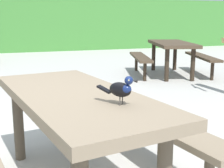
# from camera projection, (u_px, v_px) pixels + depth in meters

# --- Properties ---
(hedge_wall) EXTENTS (28.00, 1.90, 2.03)m
(hedge_wall) POSITION_uv_depth(u_px,v_px,m) (6.00, 25.00, 12.11)
(hedge_wall) COLOR #428438
(hedge_wall) RESTS_ON ground
(picnic_table_foreground) EXTENTS (1.94, 1.96, 0.74)m
(picnic_table_foreground) POSITION_uv_depth(u_px,v_px,m) (75.00, 117.00, 2.25)
(picnic_table_foreground) COLOR #84725B
(picnic_table_foreground) RESTS_ON ground
(bird_grackle) EXTENTS (0.19, 0.25, 0.18)m
(bird_grackle) POSITION_uv_depth(u_px,v_px,m) (122.00, 89.00, 1.86)
(bird_grackle) COLOR black
(bird_grackle) RESTS_ON picnic_table_foreground
(picnic_table_mid_left) EXTENTS (2.08, 2.11, 0.74)m
(picnic_table_mid_left) POSITION_uv_depth(u_px,v_px,m) (172.00, 50.00, 6.91)
(picnic_table_mid_left) COLOR #473828
(picnic_table_mid_left) RESTS_ON ground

